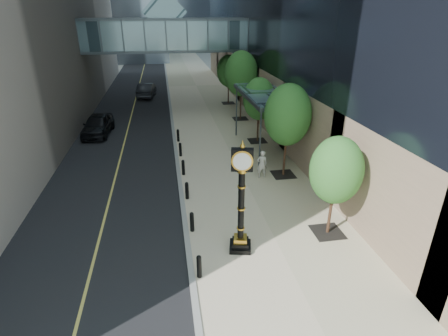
{
  "coord_description": "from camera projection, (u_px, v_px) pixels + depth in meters",
  "views": [
    {
      "loc": [
        -3.58,
        -9.82,
        9.6
      ],
      "look_at": [
        -0.9,
        5.77,
        2.51
      ],
      "focal_mm": 28.0,
      "sensor_mm": 36.0,
      "label": 1
    }
  ],
  "objects": [
    {
      "name": "skywalk",
      "position": [
        166.0,
        33.0,
        34.87
      ],
      "size": [
        17.0,
        4.2,
        5.8
      ],
      "color": "slate",
      "rests_on": "ground"
    },
    {
      "name": "pedestrian",
      "position": [
        262.0,
        164.0,
        21.66
      ],
      "size": [
        0.68,
        0.47,
        1.8
      ],
      "primitive_type": "imported",
      "rotation": [
        0.0,
        0.0,
        3.08
      ],
      "color": "#B4AEA5",
      "rests_on": "sidewalk"
    },
    {
      "name": "sidewalk",
      "position": [
        196.0,
        86.0,
        49.43
      ],
      "size": [
        8.0,
        180.0,
        0.06
      ],
      "primitive_type": "cube",
      "color": "beige",
      "rests_on": "ground"
    },
    {
      "name": "street_trees",
      "position": [
        255.0,
        91.0,
        27.7
      ],
      "size": [
        3.11,
        28.46,
        6.38
      ],
      "color": "black",
      "rests_on": "sidewalk"
    },
    {
      "name": "road",
      "position": [
        139.0,
        88.0,
        48.2
      ],
      "size": [
        8.0,
        180.0,
        0.02
      ],
      "primitive_type": "cube",
      "color": "black",
      "rests_on": "ground"
    },
    {
      "name": "bollard_row",
      "position": [
        185.0,
        179.0,
        20.78
      ],
      "size": [
        0.2,
        16.2,
        0.9
      ],
      "color": "black",
      "rests_on": "sidewalk"
    },
    {
      "name": "car_near",
      "position": [
        98.0,
        125.0,
        29.53
      ],
      "size": [
        2.42,
        5.17,
        1.71
      ],
      "primitive_type": "imported",
      "rotation": [
        0.0,
        0.0,
        -0.08
      ],
      "color": "black",
      "rests_on": "road"
    },
    {
      "name": "curb",
      "position": [
        168.0,
        87.0,
        48.81
      ],
      "size": [
        0.25,
        180.0,
        0.07
      ],
      "primitive_type": "cube",
      "color": "gray",
      "rests_on": "ground"
    },
    {
      "name": "street_clock",
      "position": [
        241.0,
        207.0,
        14.53
      ],
      "size": [
        1.11,
        1.11,
        4.92
      ],
      "rotation": [
        0.0,
        0.0,
        -0.23
      ],
      "color": "black",
      "rests_on": "sidewalk"
    },
    {
      "name": "car_far",
      "position": [
        147.0,
        90.0,
        42.78
      ],
      "size": [
        2.33,
        5.23,
        1.67
      ],
      "primitive_type": "imported",
      "rotation": [
        0.0,
        0.0,
        3.03
      ],
      "color": "black",
      "rests_on": "road"
    },
    {
      "name": "entrance_canopy",
      "position": [
        265.0,
        95.0,
        24.73
      ],
      "size": [
        3.0,
        8.0,
        4.38
      ],
      "color": "#383F44",
      "rests_on": "ground"
    },
    {
      "name": "ground",
      "position": [
        273.0,
        287.0,
        13.31
      ],
      "size": [
        320.0,
        320.0,
        0.0
      ],
      "primitive_type": "plane",
      "color": "gray",
      "rests_on": "ground"
    }
  ]
}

